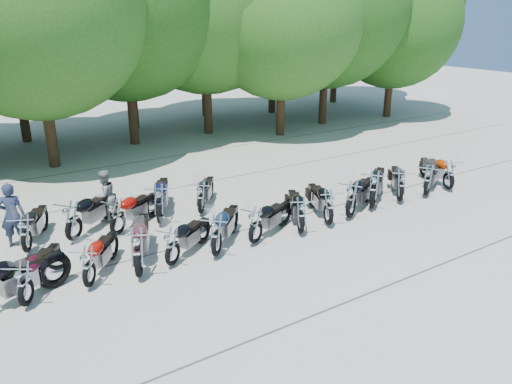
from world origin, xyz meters
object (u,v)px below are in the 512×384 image
motorcycle_1 (24,282)px  motorcycle_6 (256,224)px  motorcycle_5 (216,234)px  motorcycle_9 (351,198)px  motorcycle_10 (374,189)px  motorcycle_12 (428,180)px  rider_1 (105,196)px  motorcycle_2 (88,265)px  motorcycle_17 (159,203)px  motorcycle_8 (329,206)px  motorcycle_16 (117,216)px  motorcycle_3 (138,251)px  motorcycle_4 (172,245)px  motorcycle_13 (449,174)px  motorcycle_11 (401,185)px  motorcycle_15 (73,220)px  motorcycle_14 (25,232)px  rider_0 (12,215)px  motorcycle_7 (301,214)px  motorcycle_18 (201,197)px

motorcycle_1 → motorcycle_6: bearing=-147.6°
motorcycle_5 → motorcycle_9: (4.66, 0.01, 0.03)m
motorcycle_10 → motorcycle_12: bearing=-131.9°
motorcycle_1 → rider_1: 4.78m
motorcycle_2 → motorcycle_17: (2.77, 2.53, 0.13)m
motorcycle_8 → motorcycle_16: size_ratio=1.03×
motorcycle_12 → rider_1: (-9.81, 3.95, 0.15)m
motorcycle_3 → motorcycle_17: motorcycle_3 is taller
motorcycle_3 → motorcycle_4: (0.91, 0.11, -0.13)m
motorcycle_6 → motorcycle_13: bearing=-114.8°
motorcycle_9 → motorcycle_2: bearing=60.3°
motorcycle_11 → motorcycle_10: bearing=38.5°
motorcycle_5 → motorcycle_15: bearing=-1.1°
motorcycle_15 → rider_1: (1.21, 1.05, 0.12)m
motorcycle_6 → motorcycle_14: bearing=37.6°
motorcycle_14 → rider_1: rider_1 is taller
motorcycle_10 → motorcycle_15: size_ratio=1.07×
motorcycle_12 → rider_0: rider_0 is taller
motorcycle_1 → motorcycle_6: (5.76, -0.09, 0.01)m
motorcycle_6 → motorcycle_17: (-1.65, 2.67, 0.11)m
motorcycle_6 → rider_0: rider_0 is taller
motorcycle_7 → motorcycle_17: size_ratio=0.88×
motorcycle_4 → motorcycle_11: size_ratio=0.92×
motorcycle_3 → motorcycle_9: 6.72m
motorcycle_3 → rider_1: bearing=-71.2°
motorcycle_2 → motorcycle_14: motorcycle_14 is taller
motorcycle_10 → motorcycle_12: 2.41m
motorcycle_6 → motorcycle_16: size_ratio=0.98×
motorcycle_7 → motorcycle_11: 4.33m
motorcycle_3 → motorcycle_4: motorcycle_3 is taller
motorcycle_2 → motorcycle_6: (4.42, -0.15, 0.02)m
motorcycle_2 → motorcycle_16: size_ratio=0.95×
motorcycle_11 → motorcycle_15: (-9.83, 2.78, 0.03)m
motorcycle_2 → motorcycle_6: 4.42m
motorcycle_16 → motorcycle_18: size_ratio=1.02×
motorcycle_10 → rider_0: 10.56m
motorcycle_10 → motorcycle_13: (3.56, -0.16, -0.09)m
motorcycle_11 → motorcycle_14: size_ratio=1.05×
rider_0 → motorcycle_17: bearing=-173.5°
motorcycle_18 → motorcycle_14: bearing=37.1°
motorcycle_7 → motorcycle_17: 4.17m
motorcycle_8 → motorcycle_10: 2.08m
motorcycle_6 → motorcycle_16: 3.92m
motorcycle_7 → motorcycle_18: (-1.68, 2.87, -0.02)m
motorcycle_1 → motorcycle_3: 2.46m
motorcycle_15 → motorcycle_16: (1.14, -0.26, -0.05)m
motorcycle_4 → motorcycle_15: size_ratio=0.87×
motorcycle_18 → rider_1: rider_1 is taller
motorcycle_10 → motorcycle_11: 1.22m
motorcycle_3 → rider_0: rider_0 is taller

